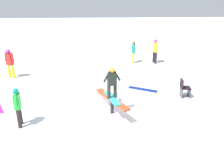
{
  "coord_description": "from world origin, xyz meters",
  "views": [
    {
      "loc": [
        8.89,
        -0.36,
        4.87
      ],
      "look_at": [
        0.0,
        0.0,
        1.26
      ],
      "focal_mm": 40.0,
      "sensor_mm": 36.0,
      "label": 1
    }
  ],
  "objects": [
    {
      "name": "rail_feature",
      "position": [
        0.0,
        0.0,
        0.56
      ],
      "size": [
        2.09,
        1.29,
        0.66
      ],
      "rotation": [
        0.0,
        0.0,
        0.49
      ],
      "color": "black",
      "rests_on": "ground"
    },
    {
      "name": "folding_chair",
      "position": [
        -1.41,
        3.36,
        0.41
      ],
      "size": [
        0.45,
        0.45,
        0.88
      ],
      "rotation": [
        0.0,
        0.0,
        3.13
      ],
      "color": "#3F3F44",
      "rests_on": "ground"
    },
    {
      "name": "main_rider_on_rail",
      "position": [
        0.0,
        0.0,
        1.28
      ],
      "size": [
        1.43,
        0.72,
        1.27
      ],
      "rotation": [
        0.0,
        0.0,
        0.28
      ],
      "color": "#2CACCC",
      "rests_on": "rail_feature"
    },
    {
      "name": "snow_kicker_ramp",
      "position": [
        -1.42,
        -0.75,
        0.25
      ],
      "size": [
        2.29,
        2.17,
        0.49
      ],
      "primitive_type": "cube",
      "rotation": [
        0.0,
        0.0,
        0.49
      ],
      "color": "white",
      "rests_on": "ground"
    },
    {
      "name": "bystander_yellow",
      "position": [
        -6.7,
        3.06,
        0.88
      ],
      "size": [
        0.69,
        0.31,
        1.57
      ],
      "rotation": [
        0.0,
        0.0,
        0.26
      ],
      "color": "black",
      "rests_on": "ground"
    },
    {
      "name": "bystander_teal",
      "position": [
        -6.78,
        1.66,
        0.8
      ],
      "size": [
        0.63,
        0.26,
        1.43
      ],
      "rotation": [
        0.0,
        0.0,
        6.1
      ],
      "color": "yellow",
      "rests_on": "ground"
    },
    {
      "name": "bystander_green",
      "position": [
        0.83,
        -3.39,
        0.84
      ],
      "size": [
        0.61,
        0.25,
        1.49
      ],
      "rotation": [
        0.0,
        0.0,
        3.29
      ],
      "color": "black",
      "rests_on": "ground"
    },
    {
      "name": "ground_plane",
      "position": [
        0.0,
        0.0,
        0.0
      ],
      "size": [
        60.0,
        60.0,
        0.0
      ],
      "primitive_type": "plane",
      "color": "white"
    },
    {
      "name": "bystander_red",
      "position": [
        -4.29,
        -5.38,
        0.91
      ],
      "size": [
        0.41,
        0.67,
        1.61
      ],
      "rotation": [
        0.0,
        0.0,
        4.24
      ],
      "color": "yellow",
      "rests_on": "ground"
    },
    {
      "name": "loose_snowboard_navy",
      "position": [
        -2.33,
        1.62,
        0.01
      ],
      "size": [
        0.9,
        1.42,
        0.02
      ],
      "primitive_type": "cube",
      "rotation": [
        0.0,
        0.0,
        1.1
      ],
      "color": "navy",
      "rests_on": "ground"
    }
  ]
}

